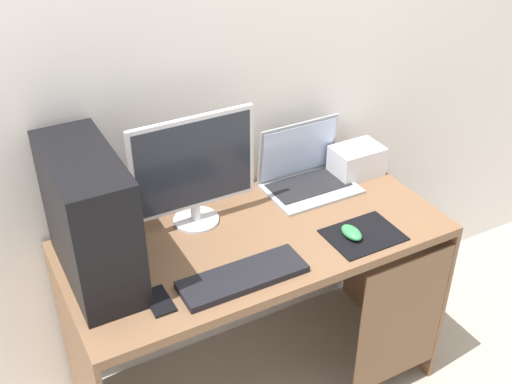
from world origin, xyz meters
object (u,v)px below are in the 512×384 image
projector (357,161)px  cell_phone (159,301)px  keyboard (243,277)px  monitor (194,170)px  pc_tower (90,218)px  laptop (306,174)px  mouse_left (352,233)px

projector → cell_phone: projector is taller
projector → keyboard: 0.81m
monitor → cell_phone: bearing=-129.5°
pc_tower → keyboard: size_ratio=1.12×
keyboard → laptop: bearing=38.9°
pc_tower → cell_phone: size_ratio=3.61×
laptop → keyboard: 0.62m
laptop → projector: laptop is taller
cell_phone → keyboard: bearing=-5.9°
pc_tower → laptop: (0.88, 0.14, -0.17)m
cell_phone → mouse_left: bearing=-0.7°
monitor → projector: (0.71, 0.01, -0.16)m
monitor → laptop: monitor is taller
keyboard → mouse_left: 0.44m
monitor → cell_phone: 0.49m
laptop → mouse_left: bearing=-97.0°
pc_tower → keyboard: (0.40, -0.25, -0.21)m
projector → mouse_left: bearing=-127.9°
keyboard → cell_phone: size_ratio=3.23×
projector → pc_tower: bearing=-173.7°
projector → mouse_left: 0.45m
projector → cell_phone: 1.05m
monitor → cell_phone: monitor is taller
projector → cell_phone: (-0.99, -0.34, -0.06)m
monitor → mouse_left: 0.59m
laptop → keyboard: bearing=-141.1°
monitor → keyboard: (-0.00, -0.36, -0.21)m
keyboard → cell_phone: keyboard is taller
projector → monitor: bearing=-179.3°
pc_tower → mouse_left: pc_tower is taller
mouse_left → laptop: bearing=83.0°
mouse_left → cell_phone: size_ratio=0.74×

